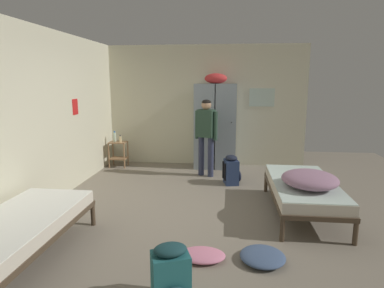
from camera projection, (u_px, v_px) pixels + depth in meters
name	position (u px, v px, depth m)	size (l,w,h in m)	color
ground_plane	(190.00, 209.00, 4.99)	(8.95, 8.95, 0.00)	gray
room_backdrop	(132.00, 111.00, 6.10)	(4.51, 5.66, 2.70)	beige
locker_bank	(215.00, 124.00, 7.24)	(0.90, 0.55, 2.07)	#8C99A3
shelf_unit	(118.00, 152.00, 7.40)	(0.38, 0.30, 0.57)	#99704C
bed_left_front	(19.00, 226.00, 3.51)	(0.90, 1.90, 0.49)	#473828
bed_right	(303.00, 188.00, 4.77)	(0.90, 1.90, 0.49)	#473828
bedding_heap	(310.00, 179.00, 4.46)	(0.75, 0.80, 0.22)	gray
person_traveler	(206.00, 131.00, 6.57)	(0.46, 0.31, 1.55)	#2D334C
water_bottle	(115.00, 137.00, 7.37)	(0.06, 0.06, 0.24)	silver
lotion_bottle	(120.00, 139.00, 7.30)	(0.05, 0.05, 0.16)	beige
backpack_teal	(171.00, 276.00, 2.83)	(0.38, 0.40, 0.55)	#23666B
backpack_navy	(232.00, 170.00, 6.17)	(0.38, 0.36, 0.55)	navy
clothes_pile_pink	(202.00, 255.00, 3.58)	(0.51, 0.36, 0.09)	pink
clothes_pile_denim	(263.00, 256.00, 3.54)	(0.49, 0.50, 0.11)	#42567A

